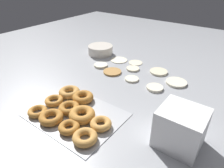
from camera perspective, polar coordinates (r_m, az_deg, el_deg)
ground_plane at (r=1.14m, az=4.25°, el=0.84°), size 3.00×3.00×0.00m
pancake_0 at (r=1.40m, az=2.00°, el=6.95°), size 0.12×0.12×0.01m
pancake_1 at (r=1.23m, az=0.08°, el=3.51°), size 0.11×0.11×0.01m
pancake_2 at (r=1.26m, az=13.18°, el=3.43°), size 0.11×0.11×0.01m
pancake_3 at (r=1.09m, az=12.12°, el=-1.05°), size 0.09×0.09×0.01m
pancake_4 at (r=1.37m, az=6.74°, el=6.14°), size 0.09×0.09×0.01m
pancake_5 at (r=1.28m, az=5.95°, el=4.37°), size 0.08×0.08×0.01m
pancake_6 at (r=1.15m, az=5.65°, el=1.44°), size 0.08×0.08×0.01m
pancake_7 at (r=1.17m, az=17.89°, el=0.43°), size 0.12×0.12×0.01m
pancake_8 at (r=1.31m, az=-3.25°, el=5.36°), size 0.09×0.09×0.01m
donut_tray at (r=0.90m, az=-11.19°, el=-7.68°), size 0.40×0.30×0.04m
batter_bowl at (r=1.50m, az=-3.32°, el=9.70°), size 0.18×0.18×0.07m
container_stack at (r=0.75m, az=18.98°, el=-11.79°), size 0.16×0.14×0.15m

